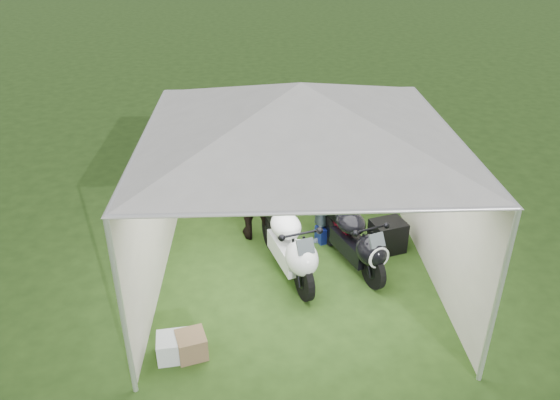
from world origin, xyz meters
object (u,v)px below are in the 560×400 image
Objects in this scene: person_dark_jacket at (256,184)px; crate_1 at (191,345)px; motorcycle_white at (289,244)px; paddock_stand at (327,233)px; person_blue_jacket at (321,189)px; motorcycle_black at (355,239)px; canopy_tent at (300,115)px; equipment_box at (387,236)px; crate_0 at (176,347)px.

crate_1 is at bearing 95.18° from person_dark_jacket.
paddock_stand is (0.69, 0.93, -0.41)m from motorcycle_white.
person_blue_jacket is 5.24× the size of crate_1.
paddock_stand is (-0.31, 0.77, -0.37)m from motorcycle_black.
canopy_tent is at bearing -118.55° from paddock_stand.
motorcycle_black is at bearing 166.94° from person_dark_jacket.
canopy_tent is at bearing 135.63° from person_dark_jacket.
motorcycle_white is at bearing 133.54° from person_dark_jacket.
canopy_tent is 10.95× the size of equipment_box.
canopy_tent reaches higher than person_dark_jacket.
person_blue_jacket is 3.33m from crate_1.
crate_0 is (-2.48, -1.80, -0.35)m from motorcycle_black.
canopy_tent is 2.95× the size of person_dark_jacket.
equipment_box reaches higher than crate_1.
equipment_box is 1.48× the size of crate_1.
person_blue_jacket is 3.45m from crate_0.
motorcycle_black is 2.92m from crate_1.
person_blue_jacket is at bearing 52.43° from crate_0.
motorcycle_black is at bearing 18.13° from canopy_tent.
crate_1 is at bearing -163.65° from motorcycle_black.
person_dark_jacket is at bearing 123.78° from motorcycle_black.
equipment_box is at bearing 37.54° from crate_1.
person_dark_jacket is (-1.16, 0.24, 0.82)m from paddock_stand.
person_dark_jacket reaches higher than motorcycle_white.
canopy_tent reaches higher than paddock_stand.
motorcycle_white is at bearing 129.27° from canopy_tent.
motorcycle_black is 0.91× the size of person_dark_jacket.
equipment_box reaches higher than paddock_stand.
canopy_tent is 15.60× the size of paddock_stand.
person_dark_jacket reaches higher than person_blue_jacket.
paddock_stand is at bearing -170.04° from person_dark_jacket.
motorcycle_black is 1.05m from person_blue_jacket.
person_dark_jacket is 1.05× the size of person_blue_jacket.
motorcycle_white is at bearing 167.30° from motorcycle_black.
canopy_tent is at bearing 176.59° from motorcycle_black.
canopy_tent is at bearing -13.89° from person_blue_jacket.
canopy_tent is at bearing 43.40° from crate_0.
crate_1 is (-1.29, -1.63, -0.39)m from motorcycle_white.
motorcycle_black reaches higher than equipment_box.
canopy_tent is 3.27m from crate_0.
person_blue_jacket is 3.53× the size of equipment_box.
crate_0 is at bearing -175.75° from crate_1.
person_blue_jacket is (-0.42, 0.88, 0.41)m from motorcycle_black.
motorcycle_black is 5.01× the size of crate_1.
equipment_box is 1.14× the size of crate_0.
person_dark_jacket is 3.71× the size of equipment_box.
motorcycle_white is 1.23m from person_blue_jacket.
canopy_tent is 3.17m from crate_1.
canopy_tent is 2.04m from motorcycle_white.
person_dark_jacket reaches higher than crate_1.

